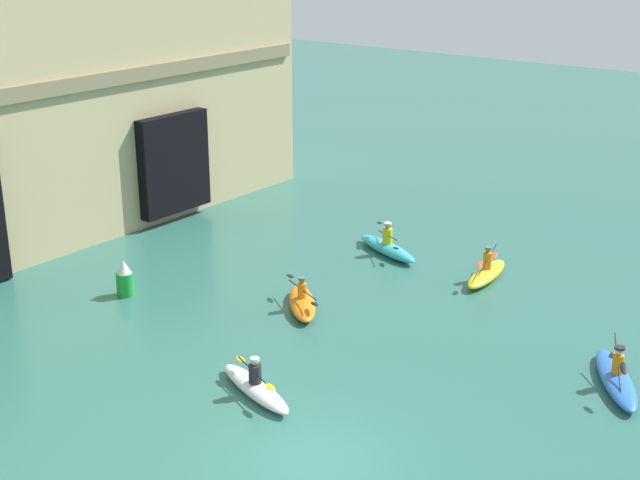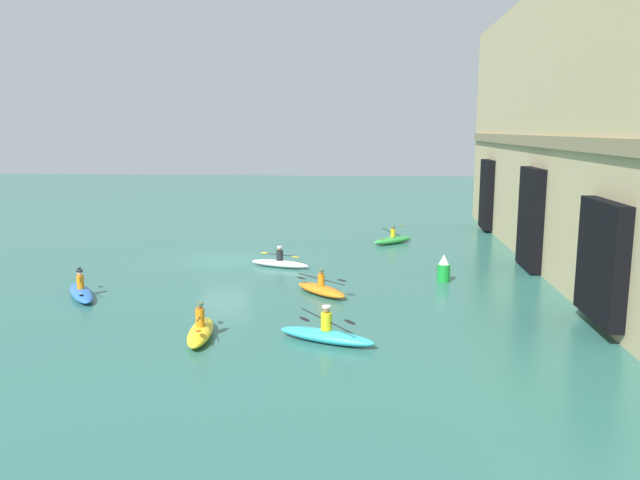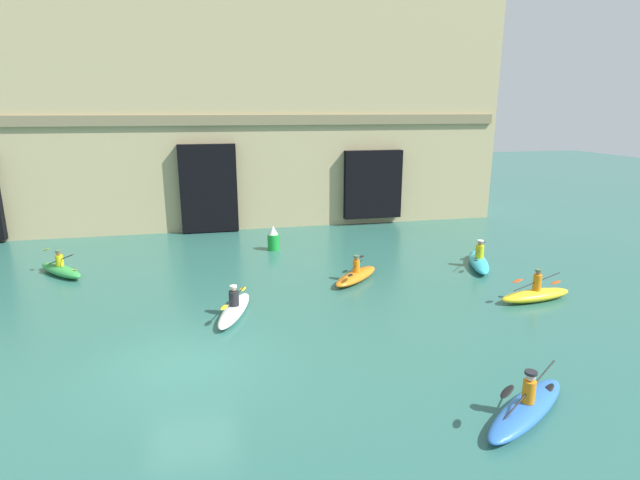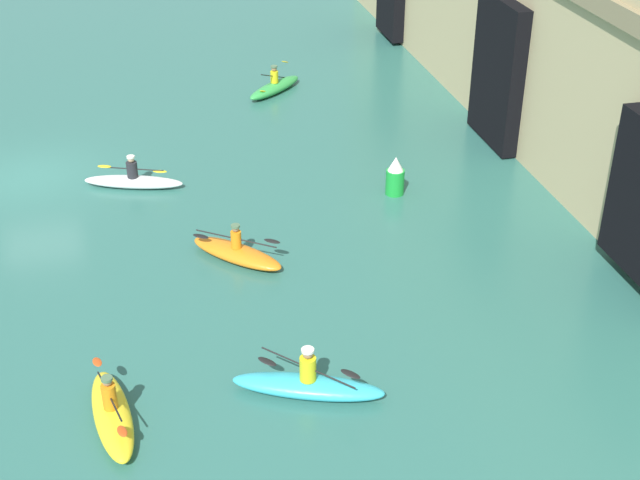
# 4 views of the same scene
# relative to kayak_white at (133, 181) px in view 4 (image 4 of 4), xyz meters

# --- Properties ---
(ground_plane) EXTENTS (120.00, 120.00, 0.00)m
(ground_plane) POSITION_rel_kayak_white_xyz_m (-1.42, -3.12, -0.22)
(ground_plane) COLOR #2D665B
(kayak_white) EXTENTS (1.59, 3.13, 1.05)m
(kayak_white) POSITION_rel_kayak_white_xyz_m (0.00, 0.00, 0.00)
(kayak_white) COLOR white
(kayak_white) RESTS_ON ground
(kayak_yellow) EXTENTS (2.98, 1.07, 1.18)m
(kayak_yellow) POSITION_rel_kayak_white_xyz_m (10.69, -1.01, 0.03)
(kayak_yellow) COLOR yellow
(kayak_yellow) RESTS_ON ground
(kayak_green) EXTENTS (2.42, 2.62, 1.08)m
(kayak_green) POSITION_rel_kayak_white_xyz_m (-6.85, 5.73, 0.02)
(kayak_green) COLOR green
(kayak_green) RESTS_ON ground
(kayak_orange) EXTENTS (2.59, 2.54, 1.06)m
(kayak_orange) POSITION_rel_kayak_white_xyz_m (4.96, 2.44, 0.00)
(kayak_orange) COLOR orange
(kayak_orange) RESTS_ON ground
(kayak_cyan) EXTENTS (1.91, 3.33, 1.20)m
(kayak_cyan) POSITION_rel_kayak_white_xyz_m (10.74, 3.07, 0.03)
(kayak_cyan) COLOR #33B2C6
(kayak_cyan) RESTS_ON ground
(marker_buoy) EXTENTS (0.56, 0.56, 1.22)m
(marker_buoy) POSITION_rel_kayak_white_xyz_m (2.28, 7.67, 0.35)
(marker_buoy) COLOR green
(marker_buoy) RESTS_ON ground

